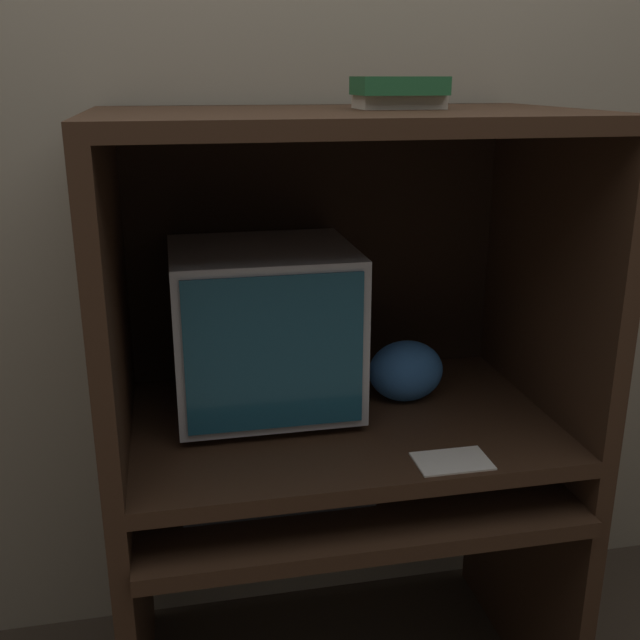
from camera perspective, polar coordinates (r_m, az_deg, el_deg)
The scene contains 10 objects.
wall_back at distance 1.98m, azimuth -0.83°, elevation 11.98°, with size 6.00×0.06×2.60m.
desk_base at distance 1.91m, azimuth 1.80°, elevation -17.30°, with size 1.04×0.67×0.62m.
desk_monitor_shelf at distance 1.78m, azimuth 1.59°, elevation -8.18°, with size 1.04×0.65×0.13m.
hutch_upper at distance 1.66m, azimuth 1.44°, elevation 7.61°, with size 1.04×0.65×0.69m.
crt_monitor at distance 1.74m, azimuth -4.31°, elevation -0.59°, with size 0.41×0.38×0.39m.
keyboard at distance 1.69m, azimuth -3.29°, elevation -13.09°, with size 0.41×0.14×0.03m.
mouse at distance 1.73m, azimuth 5.94°, elevation -12.15°, with size 0.08×0.05×0.03m.
snack_bag at distance 1.84m, azimuth 6.56°, elevation -3.87°, with size 0.18×0.14×0.15m.
book_stack at distance 1.65m, azimuth 6.03°, elevation 16.87°, with size 0.19×0.14×0.07m.
paper_card at distance 1.60m, azimuth 10.03°, elevation -10.54°, with size 0.15×0.10×0.00m.
Camera 1 is at (-0.37, -1.23, 1.51)m, focal length 42.00 mm.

